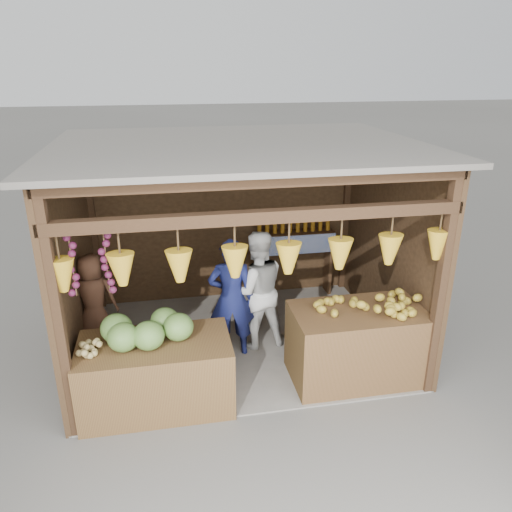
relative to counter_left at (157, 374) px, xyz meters
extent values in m
plane|color=#514F49|center=(1.10, 1.12, -0.39)|extent=(80.00, 80.00, 0.00)
cube|color=slate|center=(1.10, 1.12, -0.38)|extent=(4.00, 3.00, 0.02)
cube|color=black|center=(1.10, 2.62, 0.91)|extent=(4.00, 0.06, 2.60)
cube|color=black|center=(-0.90, 1.12, 0.91)|extent=(0.06, 3.00, 2.60)
cube|color=black|center=(3.10, 1.12, 0.91)|extent=(0.06, 3.00, 2.60)
cube|color=#605B54|center=(1.10, 1.12, 2.24)|extent=(4.30, 3.30, 0.06)
cube|color=black|center=(-0.84, -0.32, 0.91)|extent=(0.11, 0.11, 2.60)
cube|color=black|center=(3.04, -0.32, 0.91)|extent=(0.11, 0.11, 2.60)
cube|color=black|center=(-0.84, 2.56, 0.91)|extent=(0.11, 0.11, 2.60)
cube|color=black|center=(3.04, 2.56, 0.91)|extent=(0.11, 0.11, 2.60)
cube|color=black|center=(1.10, -0.32, 1.81)|extent=(4.00, 0.12, 0.12)
cube|color=black|center=(1.10, -0.32, 2.15)|extent=(4.00, 0.12, 0.12)
cube|color=#382314|center=(2.15, 2.42, 0.66)|extent=(1.25, 0.30, 0.05)
cube|color=#382314|center=(1.57, 2.42, 0.13)|extent=(0.05, 0.28, 1.05)
cube|color=#382314|center=(2.74, 2.42, 0.13)|extent=(0.05, 0.28, 1.05)
cube|color=blue|center=(2.15, 2.26, 0.53)|extent=(1.25, 0.02, 0.30)
cube|color=#4D3119|center=(0.00, 0.00, 0.00)|extent=(1.61, 0.85, 0.78)
cube|color=#463217|center=(2.31, 0.08, 0.06)|extent=(1.52, 0.85, 0.90)
cube|color=black|center=(-0.72, 1.08, -0.26)|extent=(0.29, 0.29, 0.27)
imported|color=#131949|center=(0.95, 0.88, 0.40)|extent=(0.61, 0.44, 1.57)
imported|color=silver|center=(1.30, 1.04, 0.41)|extent=(0.82, 0.66, 1.59)
imported|color=#4F2F1F|center=(-0.72, 1.08, 0.45)|extent=(0.61, 0.45, 1.14)
camera|label=1|loc=(0.21, -4.67, 3.16)|focal=35.00mm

